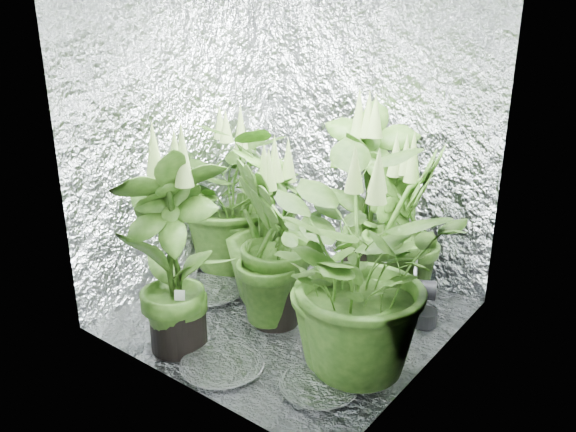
# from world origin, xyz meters

# --- Properties ---
(ground) EXTENTS (1.60, 1.60, 0.00)m
(ground) POSITION_xyz_m (0.00, 0.00, 0.00)
(ground) COLOR white
(ground) RESTS_ON ground
(walls) EXTENTS (1.62, 1.62, 2.00)m
(walls) POSITION_xyz_m (0.00, 0.00, 1.00)
(walls) COLOR white
(walls) RESTS_ON ground
(plant_a) EXTENTS (1.10, 1.10, 1.07)m
(plant_a) POSITION_xyz_m (-0.64, 0.26, 0.51)
(plant_a) COLOR black
(plant_a) RESTS_ON ground
(plant_b) EXTENTS (0.74, 0.74, 1.18)m
(plant_b) POSITION_xyz_m (0.09, 0.64, 0.55)
(plant_b) COLOR black
(plant_b) RESTS_ON ground
(plant_c) EXTENTS (0.60, 0.60, 0.98)m
(plant_c) POSITION_xyz_m (0.40, 0.51, 0.45)
(plant_c) COLOR black
(plant_c) RESTS_ON ground
(plant_d) EXTENTS (0.69, 0.69, 0.97)m
(plant_d) POSITION_xyz_m (-0.19, 0.05, 0.44)
(plant_d) COLOR black
(plant_d) RESTS_ON ground
(plant_e) EXTENTS (1.01, 1.01, 1.07)m
(plant_e) POSITION_xyz_m (0.53, -0.27, 0.51)
(plant_e) COLOR black
(plant_e) RESTS_ON ground
(plant_f) EXTENTS (0.71, 0.71, 1.11)m
(plant_f) POSITION_xyz_m (-0.24, -0.60, 0.51)
(plant_f) COLOR black
(plant_f) RESTS_ON ground
(plant_g) EXTENTS (0.66, 0.66, 0.98)m
(plant_g) POSITION_xyz_m (-0.02, -0.12, 0.45)
(plant_g) COLOR black
(plant_g) RESTS_ON ground
(circulation_fan) EXTENTS (0.20, 0.30, 0.36)m
(circulation_fan) POSITION_xyz_m (0.60, 0.33, 0.15)
(circulation_fan) COLOR black
(circulation_fan) RESTS_ON ground
(plant_label) EXTENTS (0.05, 0.05, 0.08)m
(plant_label) POSITION_xyz_m (-0.18, -0.63, 0.30)
(plant_label) COLOR white
(plant_label) RESTS_ON plant_f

